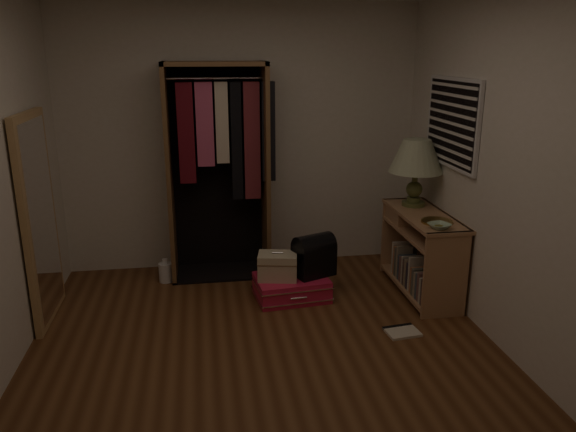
# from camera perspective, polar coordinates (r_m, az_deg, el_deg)

# --- Properties ---
(ground) EXTENTS (4.00, 4.00, 0.00)m
(ground) POSITION_cam_1_polar(r_m,az_deg,el_deg) (4.16, -2.10, -14.58)
(ground) COLOR #522F17
(ground) RESTS_ON ground
(room_walls) EXTENTS (3.52, 4.02, 2.60)m
(room_walls) POSITION_cam_1_polar(r_m,az_deg,el_deg) (3.67, -1.26, 6.34)
(room_walls) COLOR beige
(room_walls) RESTS_ON ground
(console_bookshelf) EXTENTS (0.42, 1.12, 0.75)m
(console_bookshelf) POSITION_cam_1_polar(r_m,az_deg,el_deg) (5.27, 13.34, -3.27)
(console_bookshelf) COLOR #A57550
(console_bookshelf) RESTS_ON ground
(open_wardrobe) EXTENTS (1.02, 0.50, 2.05)m
(open_wardrobe) POSITION_cam_1_polar(r_m,az_deg,el_deg) (5.40, -6.79, 6.37)
(open_wardrobe) COLOR brown
(open_wardrobe) RESTS_ON ground
(floor_mirror) EXTENTS (0.06, 0.80, 1.70)m
(floor_mirror) POSITION_cam_1_polar(r_m,az_deg,el_deg) (4.90, -23.93, -0.32)
(floor_mirror) COLOR tan
(floor_mirror) RESTS_ON ground
(pink_suitcase) EXTENTS (0.69, 0.53, 0.20)m
(pink_suitcase) POSITION_cam_1_polar(r_m,az_deg,el_deg) (5.08, 0.36, -7.26)
(pink_suitcase) COLOR red
(pink_suitcase) RESTS_ON ground
(train_case) EXTENTS (0.38, 0.30, 0.25)m
(train_case) POSITION_cam_1_polar(r_m,az_deg,el_deg) (4.97, -1.06, -5.10)
(train_case) COLOR #B5AA8A
(train_case) RESTS_ON pink_suitcase
(black_bag) EXTENTS (0.41, 0.34, 0.38)m
(black_bag) POSITION_cam_1_polar(r_m,az_deg,el_deg) (5.03, 2.64, -3.91)
(black_bag) COLOR black
(black_bag) RESTS_ON pink_suitcase
(table_lamp) EXTENTS (0.58, 0.58, 0.62)m
(table_lamp) POSITION_cam_1_polar(r_m,az_deg,el_deg) (5.28, 12.90, 5.82)
(table_lamp) COLOR #4E562A
(table_lamp) RESTS_ON console_bookshelf
(brass_tray) EXTENTS (0.28, 0.28, 0.02)m
(brass_tray) POSITION_cam_1_polar(r_m,az_deg,el_deg) (4.90, 14.89, -0.55)
(brass_tray) COLOR #A1843E
(brass_tray) RESTS_ON console_bookshelf
(ceramic_bowl) EXTENTS (0.22, 0.22, 0.04)m
(ceramic_bowl) POSITION_cam_1_polar(r_m,az_deg,el_deg) (4.73, 15.13, -0.99)
(ceramic_bowl) COLOR #A1C1A1
(ceramic_bowl) RESTS_ON console_bookshelf
(white_jug) EXTENTS (0.16, 0.16, 0.23)m
(white_jug) POSITION_cam_1_polar(r_m,az_deg,el_deg) (5.55, -12.32, -5.58)
(white_jug) COLOR silver
(white_jug) RESTS_ON ground
(floor_book) EXTENTS (0.28, 0.23, 0.02)m
(floor_book) POSITION_cam_1_polar(r_m,az_deg,el_deg) (4.62, 11.44, -11.38)
(floor_book) COLOR beige
(floor_book) RESTS_ON ground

